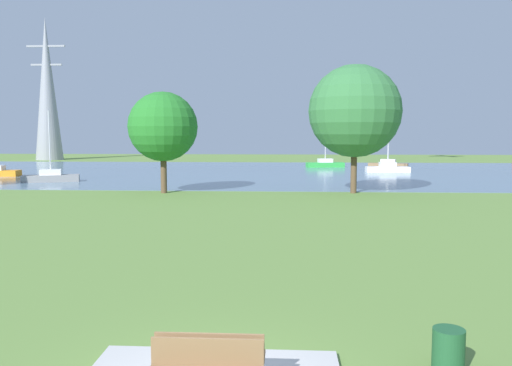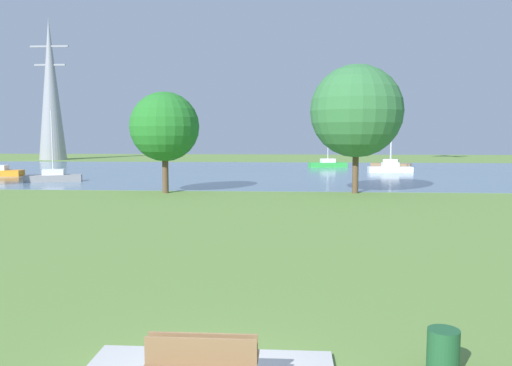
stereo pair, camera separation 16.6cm
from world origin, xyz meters
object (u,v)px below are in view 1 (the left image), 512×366
object	(u,v)px
bench_facing_water	(211,360)
litter_bin	(448,351)
sailboat_green	(325,164)
sailboat_white	(388,168)
tree_west_near	(163,127)
sailboat_gray	(51,177)
sailboat_brown	(388,164)
tree_east_far	(355,111)
electricity_pylon	(47,89)

from	to	relation	value
bench_facing_water	litter_bin	size ratio (longest dim) A/B	2.25
sailboat_green	litter_bin	bearing A→B (deg)	-92.08
sailboat_white	tree_west_near	xyz separation A→B (m)	(-20.11, -21.77, 4.29)
sailboat_gray	tree_west_near	bearing A→B (deg)	-33.57
sailboat_brown	sailboat_green	distance (m)	7.86
sailboat_brown	tree_west_near	bearing A→B (deg)	-126.64
bench_facing_water	sailboat_brown	bearing A→B (deg)	76.30
bench_facing_water	tree_west_near	bearing A→B (deg)	104.99
sailboat_white	sailboat_green	bearing A→B (deg)	126.90
sailboat_white	tree_east_far	xyz separation A→B (m)	(-6.46, -21.00, 5.39)
litter_bin	sailboat_green	bearing A→B (deg)	87.92
electricity_pylon	sailboat_green	bearing A→B (deg)	-21.22
litter_bin	sailboat_brown	xyz separation A→B (m)	(9.86, 56.57, 0.07)
litter_bin	tree_east_far	distance (m)	28.94
sailboat_gray	tree_west_near	xyz separation A→B (m)	(12.15, -8.06, 4.30)
sailboat_green	bench_facing_water	bearing A→B (deg)	-96.05
litter_bin	bench_facing_water	bearing A→B (deg)	-169.61
bench_facing_water	sailboat_gray	xyz separation A→B (m)	(-19.74, 36.40, -0.01)
sailboat_gray	tree_east_far	distance (m)	27.35
sailboat_brown	sailboat_white	world-z (taller)	sailboat_white
bench_facing_water	electricity_pylon	distance (m)	85.68
tree_west_near	electricity_pylon	size ratio (longest dim) A/B	0.31
bench_facing_water	electricity_pylon	size ratio (longest dim) A/B	0.08
tree_east_far	litter_bin	bearing A→B (deg)	-93.95
sailboat_green	electricity_pylon	distance (m)	49.06
litter_bin	sailboat_brown	size ratio (longest dim) A/B	0.11
tree_west_near	tree_east_far	world-z (taller)	tree_east_far
sailboat_white	sailboat_gray	xyz separation A→B (m)	(-32.26, -13.71, -0.02)
bench_facing_water	sailboat_gray	world-z (taller)	sailboat_gray
tree_west_near	electricity_pylon	xyz separation A→B (m)	(-30.73, 47.48, 6.91)
sailboat_brown	electricity_pylon	bearing A→B (deg)	160.53
sailboat_brown	tree_west_near	world-z (taller)	sailboat_brown
litter_bin	sailboat_white	size ratio (longest dim) A/B	0.11
sailboat_brown	sailboat_gray	world-z (taller)	sailboat_brown
sailboat_green	sailboat_gray	size ratio (longest dim) A/B	1.24
tree_west_near	electricity_pylon	bearing A→B (deg)	122.92
sailboat_brown	electricity_pylon	size ratio (longest dim) A/B	0.32
litter_bin	sailboat_white	distance (m)	50.06
sailboat_green	electricity_pylon	xyz separation A→B (m)	(-44.52, 17.29, 11.19)
sailboat_brown	sailboat_white	size ratio (longest dim) A/B	0.98
sailboat_brown	tree_west_near	distance (m)	36.38
sailboat_green	tree_west_near	size ratio (longest dim) A/B	1.07
tree_east_far	electricity_pylon	distance (m)	64.69
sailboat_white	electricity_pylon	distance (m)	58.06
litter_bin	tree_west_near	bearing A→B (deg)	112.98
bench_facing_water	sailboat_brown	distance (m)	59.00
tree_east_far	sailboat_gray	bearing A→B (deg)	164.22
sailboat_green	tree_east_far	bearing A→B (deg)	-90.27
sailboat_white	tree_west_near	world-z (taller)	sailboat_white
tree_east_far	sailboat_green	bearing A→B (deg)	89.73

